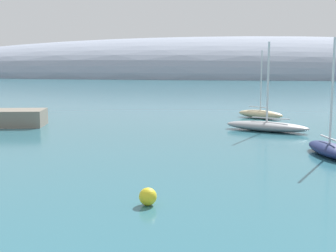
{
  "coord_description": "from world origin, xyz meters",
  "views": [
    {
      "loc": [
        6.91,
        -9.67,
        6.7
      ],
      "look_at": [
        2.78,
        21.91,
        2.19
      ],
      "focal_mm": 48.9,
      "sensor_mm": 36.0,
      "label": 1
    }
  ],
  "objects": [
    {
      "name": "sailboat_grey_outer_mooring",
      "position": [
        10.71,
        34.96,
        0.53
      ],
      "size": [
        8.47,
        5.32,
        8.55
      ],
      "rotation": [
        0.0,
        0.0,
        2.75
      ],
      "color": "gray",
      "rests_on": "water"
    },
    {
      "name": "sailboat_sand_mid_mooring",
      "position": [
        10.79,
        45.18,
        0.55
      ],
      "size": [
        5.82,
        4.81,
        7.98
      ],
      "rotation": [
        0.0,
        0.0,
        5.68
      ],
      "color": "#C6B284",
      "rests_on": "water"
    },
    {
      "name": "mooring_buoy_yellow",
      "position": [
        3.28,
        10.77,
        0.42
      ],
      "size": [
        0.84,
        0.84,
        0.84
      ],
      "primitive_type": "sphere",
      "color": "yellow",
      "rests_on": "water"
    },
    {
      "name": "distant_ridge",
      "position": [
        8.99,
        196.33,
        0.0
      ],
      "size": [
        342.92,
        80.42,
        34.91
      ],
      "primitive_type": "ellipsoid",
      "color": "#8E99AD",
      "rests_on": "ground"
    },
    {
      "name": "sailboat_navy_near_shore",
      "position": [
        14.2,
        23.69,
        0.53
      ],
      "size": [
        3.15,
        6.05,
        8.36
      ],
      "rotation": [
        0.0,
        0.0,
        4.93
      ],
      "color": "navy",
      "rests_on": "water"
    }
  ]
}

